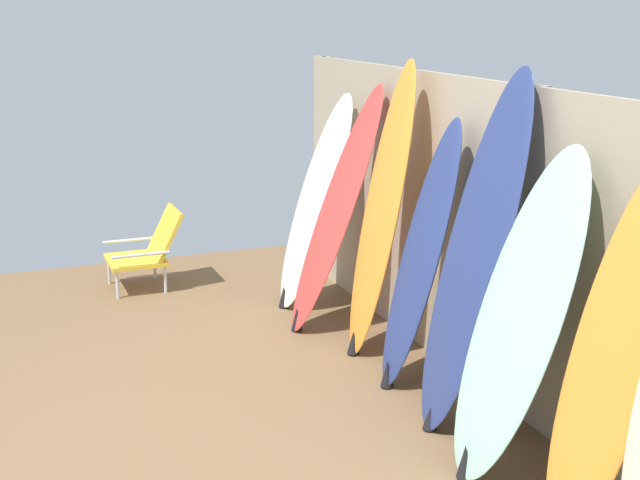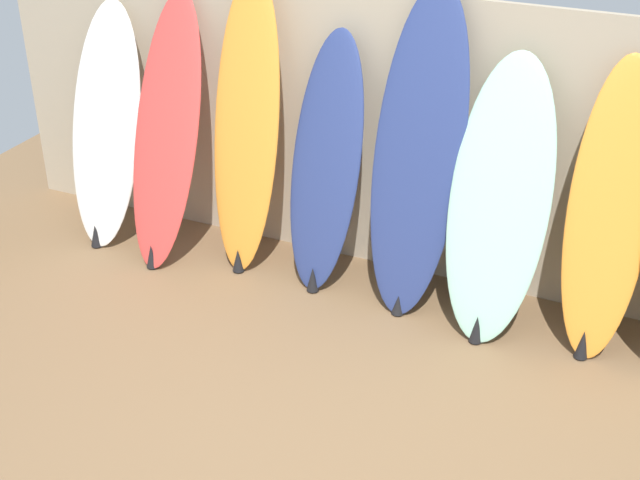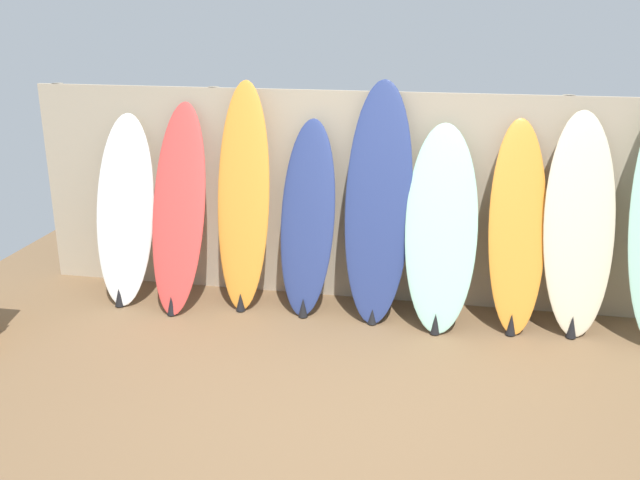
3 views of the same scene
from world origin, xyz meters
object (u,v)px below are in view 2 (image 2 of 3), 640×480
Objects in this scene: surfboard_orange_2 at (246,129)px; surfboard_navy_4 at (418,158)px; surfboard_red_1 at (166,135)px; surfboard_orange_6 at (609,215)px; surfboard_white_0 at (106,128)px; surfboard_seafoam_5 at (499,203)px; surfboard_navy_3 at (326,166)px.

surfboard_navy_4 is at bearing -0.14° from surfboard_orange_2.
surfboard_navy_4 is at bearing 2.74° from surfboard_red_1.
surfboard_white_0 is at bearing -179.31° from surfboard_orange_6.
surfboard_orange_2 is at bearing 2.03° from surfboard_white_0.
surfboard_orange_2 is 1.19× the size of surfboard_seafoam_5.
surfboard_navy_3 is (0.54, -0.01, -0.15)m from surfboard_orange_2.
surfboard_seafoam_5 is (2.17, 0.02, -0.05)m from surfboard_red_1.
surfboard_navy_3 is at bearing -179.70° from surfboard_orange_6.
surfboard_navy_4 reaches higher than surfboard_seafoam_5.
surfboard_navy_4 is 1.17× the size of surfboard_orange_6.
surfboard_orange_2 is at bearing -179.94° from surfboard_orange_6.
surfboard_white_0 is 2.18m from surfboard_navy_4.
surfboard_red_1 is at bearing -178.24° from surfboard_orange_6.
surfboard_white_0 is at bearing -177.97° from surfboard_orange_2.
surfboard_navy_3 reaches higher than surfboard_seafoam_5.
surfboard_orange_6 is (0.58, 0.07, 0.02)m from surfboard_seafoam_5.
surfboard_seafoam_5 is 0.97× the size of surfboard_orange_6.
surfboard_navy_3 is at bearing 3.99° from surfboard_red_1.
surfboard_red_1 reaches higher than surfboard_orange_6.
surfboard_seafoam_5 is at bearing -2.21° from surfboard_orange_2.
surfboard_seafoam_5 is at bearing -0.55° from surfboard_white_0.
surfboard_navy_3 is 0.60m from surfboard_navy_4.
surfboard_red_1 is at bearing -171.34° from surfboard_orange_2.
surfboard_orange_2 reaches higher than surfboard_red_1.
surfboard_seafoam_5 is (0.51, -0.06, -0.16)m from surfboard_navy_4.
surfboard_orange_2 reaches higher than surfboard_seafoam_5.
surfboard_orange_6 is at bearing 0.69° from surfboard_white_0.
surfboard_orange_2 is 1.12m from surfboard_navy_4.
surfboard_orange_2 is at bearing 177.79° from surfboard_seafoam_5.
surfboard_red_1 is 2.17m from surfboard_seafoam_5.
surfboard_seafoam_5 is at bearing -6.77° from surfboard_navy_4.
surfboard_red_1 is at bearing -5.10° from surfboard_white_0.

